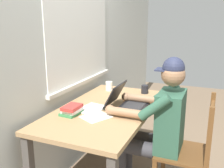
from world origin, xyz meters
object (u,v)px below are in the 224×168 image
Objects in this scene: wooden_chair at (190,152)px; computer_mouse at (145,98)px; coffee_mug_white at (109,86)px; coffee_mug_dark at (145,89)px; desk at (107,118)px; book_stack_main at (72,110)px; seated_person at (158,122)px; laptop at (126,102)px.

computer_mouse is at bearing 54.88° from wooden_chair.
coffee_mug_dark is (0.04, -0.39, -0.01)m from coffee_mug_white.
computer_mouse is at bearing -35.15° from desk.
computer_mouse is 0.48m from coffee_mug_white.
wooden_chair reaches higher than desk.
coffee_mug_dark reaches higher than book_stack_main.
wooden_chair reaches higher than coffee_mug_dark.
seated_person reaches higher than laptop.
coffee_mug_white reaches higher than book_stack_main.
computer_mouse is (0.34, 0.20, 0.09)m from seated_person.
book_stack_main is at bearing 154.72° from coffee_mug_dark.
coffee_mug_dark is at bearing -4.37° from laptop.
coffee_mug_white reaches higher than computer_mouse.
seated_person is 10.87× the size of coffee_mug_white.
computer_mouse is (0.36, -0.26, 0.11)m from desk.
seated_person reaches higher than desk.
wooden_chair is (0.02, -0.74, -0.20)m from desk.
wooden_chair is 8.20× the size of coffee_mug_white.
wooden_chair is at bearing -125.12° from computer_mouse.
wooden_chair is at bearing -94.32° from laptop.
wooden_chair is at bearing -88.27° from desk.
coffee_mug_dark is at bearing -25.28° from book_stack_main.
wooden_chair is at bearing -117.75° from coffee_mug_white.
book_stack_main reaches higher than computer_mouse.
coffee_mug_white is at bearing 20.96° from desk.
coffee_mug_white is (0.49, 0.94, 0.35)m from wooden_chair.
book_stack_main is (-0.83, 0.39, -0.00)m from coffee_mug_dark.
wooden_chair is 9.38× the size of computer_mouse.
wooden_chair is (0.00, -0.28, -0.23)m from seated_person.
wooden_chair is at bearing -134.63° from coffee_mug_dark.
desk is at bearing -159.04° from coffee_mug_white.
book_stack_main is at bearing 143.89° from desk.
coffee_mug_white is (0.52, 0.20, 0.15)m from desk.
wooden_chair is 0.68m from laptop.
coffee_mug_dark is (0.54, 0.26, 0.12)m from seated_person.
coffee_mug_dark is at bearing 26.19° from seated_person.
wooden_chair is 1.04m from book_stack_main.
seated_person is at bearing -87.21° from desk.
wooden_chair is 1.12m from coffee_mug_white.
book_stack_main is at bearing 107.26° from wooden_chair.
coffee_mug_dark is (0.54, 0.55, 0.34)m from wooden_chair.
desk is 7.40× the size of book_stack_main.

